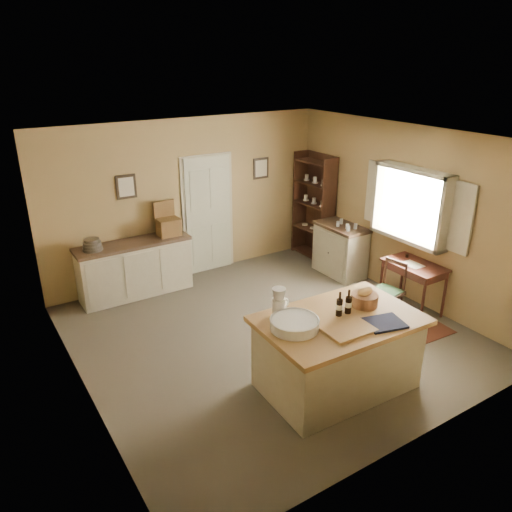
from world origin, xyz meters
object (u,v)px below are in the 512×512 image
(writing_desk, at_px, (414,270))
(shelving_unit, at_px, (315,207))
(right_cabinet, at_px, (340,249))
(desk_chair, at_px, (386,293))
(work_island, at_px, (337,351))
(sideboard, at_px, (135,267))

(writing_desk, distance_m, shelving_unit, 2.57)
(writing_desk, bearing_deg, right_cabinet, 90.01)
(right_cabinet, bearing_deg, desk_chair, -108.73)
(work_island, xyz_separation_m, right_cabinet, (2.20, 2.44, -0.02))
(writing_desk, bearing_deg, sideboard, 140.27)
(sideboard, xyz_separation_m, shelving_unit, (3.47, -0.22, 0.50))
(writing_desk, bearing_deg, work_island, -159.56)
(work_island, distance_m, desk_chair, 1.85)
(work_island, relative_size, sideboard, 1.02)
(desk_chair, height_order, right_cabinet, right_cabinet)
(work_island, relative_size, desk_chair, 2.11)
(work_island, height_order, desk_chair, work_island)
(desk_chair, distance_m, shelving_unit, 2.69)
(work_island, height_order, sideboard, work_island)
(desk_chair, xyz_separation_m, right_cabinet, (0.55, 1.62, 0.02))
(work_island, relative_size, shelving_unit, 0.94)
(work_island, distance_m, right_cabinet, 3.29)
(work_island, distance_m, shelving_unit, 4.14)
(work_island, bearing_deg, desk_chair, 28.37)
(work_island, distance_m, writing_desk, 2.36)
(sideboard, bearing_deg, desk_chair, -44.85)
(desk_chair, distance_m, right_cabinet, 1.71)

